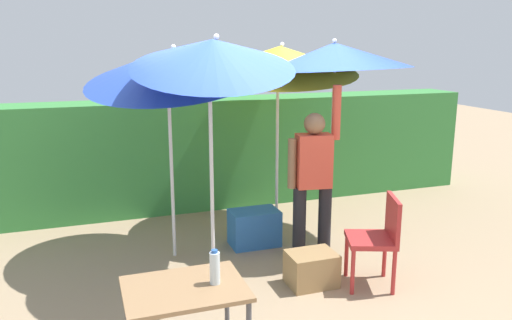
# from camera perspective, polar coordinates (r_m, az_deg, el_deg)

# --- Properties ---
(ground_plane) EXTENTS (24.00, 24.00, 0.00)m
(ground_plane) POSITION_cam_1_polar(r_m,az_deg,el_deg) (5.39, 1.07, -12.16)
(ground_plane) COLOR #9E8466
(hedge_row) EXTENTS (8.00, 0.70, 1.53)m
(hedge_row) POSITION_cam_1_polar(r_m,az_deg,el_deg) (7.30, -5.30, 0.87)
(hedge_row) COLOR #38843D
(hedge_row) RESTS_ON ground_plane
(umbrella_rainbow) EXTENTS (1.85, 1.81, 2.51)m
(umbrella_rainbow) POSITION_cam_1_polar(r_m,az_deg,el_deg) (5.30, -9.56, 10.55)
(umbrella_rainbow) COLOR silver
(umbrella_rainbow) RESTS_ON ground_plane
(umbrella_orange) EXTENTS (1.90, 1.90, 2.44)m
(umbrella_orange) POSITION_cam_1_polar(r_m,az_deg,el_deg) (6.11, 2.71, 11.15)
(umbrella_orange) COLOR silver
(umbrella_orange) RESTS_ON ground_plane
(umbrella_yellow) EXTENTS (1.53, 1.51, 2.56)m
(umbrella_yellow) POSITION_cam_1_polar(r_m,az_deg,el_deg) (4.61, -4.87, 11.78)
(umbrella_yellow) COLOR silver
(umbrella_yellow) RESTS_ON ground_plane
(umbrella_navy) EXTENTS (1.73, 1.74, 2.37)m
(umbrella_navy) POSITION_cam_1_polar(r_m,az_deg,el_deg) (5.83, 8.82, 11.42)
(umbrella_navy) COLOR silver
(umbrella_navy) RESTS_ON ground_plane
(person_vendor) EXTENTS (0.56, 0.27, 1.88)m
(person_vendor) POSITION_cam_1_polar(r_m,az_deg,el_deg) (5.33, 6.46, -1.82)
(person_vendor) COLOR black
(person_vendor) RESTS_ON ground_plane
(chair_plastic) EXTENTS (0.57, 0.57, 0.89)m
(chair_plastic) POSITION_cam_1_polar(r_m,az_deg,el_deg) (5.00, 13.60, -8.24)
(chair_plastic) COLOR #B72D2D
(chair_plastic) RESTS_ON ground_plane
(cooler_box) EXTENTS (0.56, 0.36, 0.42)m
(cooler_box) POSITION_cam_1_polar(r_m,az_deg,el_deg) (5.91, -0.19, -7.62)
(cooler_box) COLOR #2D6BB7
(cooler_box) RESTS_ON ground_plane
(crate_cardboard) EXTENTS (0.46, 0.35, 0.33)m
(crate_cardboard) POSITION_cam_1_polar(r_m,az_deg,el_deg) (5.04, 6.26, -12.06)
(crate_cardboard) COLOR #9E7A4C
(crate_cardboard) RESTS_ON ground_plane
(folding_table) EXTENTS (0.80, 0.60, 0.73)m
(folding_table) POSITION_cam_1_polar(r_m,az_deg,el_deg) (3.52, -7.98, -15.20)
(folding_table) COLOR #4C4C51
(folding_table) RESTS_ON ground_plane
(bottle_water) EXTENTS (0.07, 0.07, 0.24)m
(bottle_water) POSITION_cam_1_polar(r_m,az_deg,el_deg) (3.45, -4.66, -11.96)
(bottle_water) COLOR silver
(bottle_water) RESTS_ON folding_table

